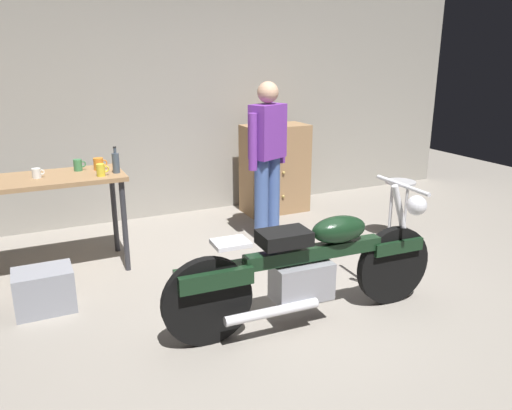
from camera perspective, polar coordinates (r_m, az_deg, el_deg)
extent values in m
plane|color=gray|center=(4.12, 4.43, -11.26)|extent=(12.00, 12.00, 0.00)
cube|color=gray|center=(6.22, -8.45, 13.15)|extent=(8.00, 0.12, 3.10)
cube|color=#99724C|center=(4.78, -22.70, 2.76)|extent=(1.30, 0.64, 0.04)
cylinder|color=#2D2D33|center=(4.71, -14.73, -2.37)|extent=(0.05, 0.05, 0.86)
cylinder|color=#2D2D33|center=(5.20, -15.86, -0.64)|extent=(0.05, 0.05, 0.86)
cylinder|color=black|center=(4.16, 15.35, -6.65)|extent=(0.64, 0.10, 0.64)
cylinder|color=black|center=(3.49, -5.56, -10.89)|extent=(0.64, 0.10, 0.64)
cube|color=black|center=(4.10, 15.55, -4.39)|extent=(0.45, 0.16, 0.10)
cube|color=black|center=(3.42, -4.84, -8.14)|extent=(0.53, 0.20, 0.12)
cube|color=gray|center=(3.73, 5.22, -8.59)|extent=(0.45, 0.26, 0.28)
cube|color=black|center=(3.69, 6.68, -5.36)|extent=(1.10, 0.15, 0.10)
ellipsoid|color=black|center=(3.74, 9.44, -2.74)|extent=(0.45, 0.24, 0.20)
cube|color=black|center=(3.53, 3.22, -3.74)|extent=(0.37, 0.26, 0.10)
cube|color=silver|center=(3.37, -2.91, -4.36)|extent=(0.25, 0.21, 0.03)
cylinder|color=silver|center=(4.08, 16.38, -2.24)|extent=(0.27, 0.06, 0.68)
cylinder|color=silver|center=(3.97, 16.32, 2.19)|extent=(0.06, 0.60, 0.03)
sphere|color=silver|center=(4.11, 17.85, -0.04)|extent=(0.16, 0.16, 0.16)
cylinder|color=silver|center=(3.55, 1.88, -12.08)|extent=(0.70, 0.10, 0.07)
cylinder|color=#425B99|center=(5.50, 1.94, 1.07)|extent=(0.15, 0.15, 0.88)
cylinder|color=#425B99|center=(5.35, 0.61, 0.62)|extent=(0.15, 0.15, 0.88)
cube|color=#72339E|center=(5.27, 1.34, 8.39)|extent=(0.44, 0.36, 0.56)
cylinder|color=#72339E|center=(5.47, 2.92, 7.84)|extent=(0.09, 0.09, 0.58)
cylinder|color=#72339E|center=(5.10, -0.37, 7.20)|extent=(0.09, 0.09, 0.58)
sphere|color=tan|center=(5.23, 1.37, 12.73)|extent=(0.22, 0.22, 0.22)
cylinder|color=#B2B2B7|center=(5.53, 16.16, 2.53)|extent=(0.32, 0.32, 0.02)
cylinder|color=#B2B2B7|center=(5.68, 16.73, -0.49)|extent=(0.02, 0.02, 0.62)
cylinder|color=#B2B2B7|center=(5.69, 15.17, -0.34)|extent=(0.02, 0.02, 0.62)
cylinder|color=#B2B2B7|center=(5.54, 15.03, -0.79)|extent=(0.02, 0.02, 0.62)
cylinder|color=#B2B2B7|center=(5.54, 16.63, -0.95)|extent=(0.02, 0.02, 0.62)
cube|color=#99724C|center=(6.29, 2.17, 4.14)|extent=(0.80, 0.44, 1.10)
sphere|color=tan|center=(6.03, 3.22, 6.48)|extent=(0.04, 0.04, 0.04)
sphere|color=tan|center=(6.09, 3.17, 3.70)|extent=(0.04, 0.04, 0.04)
sphere|color=tan|center=(6.17, 3.13, 0.99)|extent=(0.04, 0.04, 0.04)
cube|color=gray|center=(4.29, -22.99, -8.92)|extent=(0.44, 0.32, 0.34)
cylinder|color=orange|center=(4.89, -17.52, 4.49)|extent=(0.09, 0.09, 0.11)
torus|color=orange|center=(4.89, -16.94, 4.62)|extent=(0.06, 0.01, 0.06)
cylinder|color=#3D7F4C|center=(4.91, -19.65, 4.31)|extent=(0.08, 0.08, 0.11)
torus|color=#3D7F4C|center=(4.91, -19.15, 4.43)|extent=(0.06, 0.01, 0.06)
cylinder|color=yellow|center=(4.62, -17.29, 3.83)|extent=(0.07, 0.07, 0.11)
torus|color=yellow|center=(4.63, -16.77, 3.96)|extent=(0.06, 0.01, 0.06)
cylinder|color=white|center=(4.76, -23.75, 3.34)|extent=(0.08, 0.08, 0.09)
torus|color=white|center=(4.76, -23.24, 3.46)|extent=(0.05, 0.01, 0.05)
cylinder|color=#3F4C59|center=(4.71, -15.69, 4.62)|extent=(0.06, 0.06, 0.18)
cylinder|color=#3F4C59|center=(4.68, -15.80, 6.00)|extent=(0.03, 0.03, 0.05)
cylinder|color=black|center=(4.68, -15.83, 6.36)|extent=(0.03, 0.03, 0.01)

